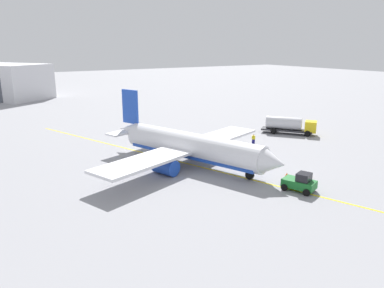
# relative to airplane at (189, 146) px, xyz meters

# --- Properties ---
(ground_plane) EXTENTS (400.00, 400.00, 0.00)m
(ground_plane) POSITION_rel_airplane_xyz_m (0.48, 0.17, -2.58)
(ground_plane) COLOR #939399
(airplane) EXTENTS (28.10, 30.09, 9.53)m
(airplane) POSITION_rel_airplane_xyz_m (0.00, 0.00, 0.00)
(airplane) COLOR white
(airplane) RESTS_ON ground
(fuel_tanker) EXTENTS (9.28, 8.02, 3.15)m
(fuel_tanker) POSITION_rel_airplane_xyz_m (-5.81, 25.52, -0.86)
(fuel_tanker) COLOR #2D2D33
(fuel_tanker) RESTS_ON ground
(pushback_tug) EXTENTS (4.08, 3.36, 2.20)m
(pushback_tug) POSITION_rel_airplane_xyz_m (15.04, 5.58, -1.57)
(pushback_tug) COLOR #196B28
(pushback_tug) RESTS_ON ground
(refueling_worker) EXTENTS (0.58, 0.63, 1.71)m
(refueling_worker) POSITION_rel_airplane_xyz_m (-3.57, 14.81, -1.76)
(refueling_worker) COLOR navy
(refueling_worker) RESTS_ON ground
(safety_cone_nose) EXTENTS (0.51, 0.51, 0.57)m
(safety_cone_nose) POSITION_rel_airplane_xyz_m (10.94, 7.76, -2.30)
(safety_cone_nose) COLOR #F2590F
(safety_cone_nose) RESTS_ON ground
(safety_cone_wingtip) EXTENTS (0.59, 0.59, 0.65)m
(safety_cone_wingtip) POSITION_rel_airplane_xyz_m (12.60, 10.06, -2.26)
(safety_cone_wingtip) COLOR #F2590F
(safety_cone_wingtip) RESTS_ON ground
(taxi_line_marking) EXTENTS (70.75, 25.31, 0.01)m
(taxi_line_marking) POSITION_rel_airplane_xyz_m (0.48, 0.17, -2.58)
(taxi_line_marking) COLOR yellow
(taxi_line_marking) RESTS_ON ground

